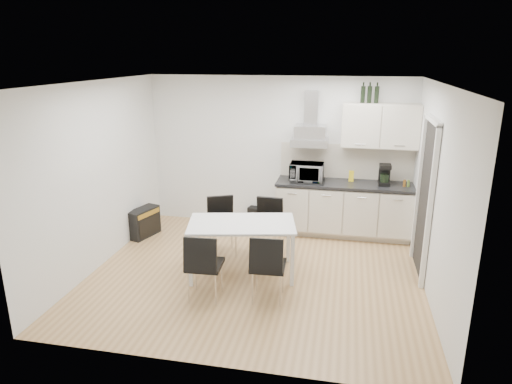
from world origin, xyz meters
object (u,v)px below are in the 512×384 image
(chair_far_left, at_px, (222,227))
(guitar_amp, at_px, (144,222))
(chair_near_left, at_px, (205,266))
(kitchenette, at_px, (346,187))
(chair_far_right, at_px, (267,229))
(dining_table, at_px, (242,228))
(floor_speaker, at_px, (254,216))
(chair_near_right, at_px, (268,266))

(chair_far_left, distance_m, guitar_amp, 1.57)
(chair_near_left, bearing_deg, kitchenette, 53.09)
(chair_far_right, height_order, guitar_amp, chair_far_right)
(chair_far_right, xyz_separation_m, guitar_amp, (-2.16, 0.38, -0.20))
(chair_far_right, bearing_deg, dining_table, 72.25)
(chair_near_left, height_order, floor_speaker, chair_near_left)
(chair_far_left, distance_m, floor_speaker, 1.39)
(kitchenette, relative_size, guitar_amp, 4.06)
(chair_far_left, relative_size, guitar_amp, 1.42)
(dining_table, xyz_separation_m, chair_near_left, (-0.30, -0.74, -0.23))
(dining_table, relative_size, floor_speaker, 4.87)
(chair_far_right, bearing_deg, kitchenette, -132.22)
(kitchenette, relative_size, dining_table, 1.61)
(kitchenette, bearing_deg, dining_table, -128.12)
(chair_far_left, bearing_deg, guitar_amp, -41.25)
(chair_far_left, relative_size, chair_near_left, 1.00)
(dining_table, distance_m, chair_near_right, 0.80)
(dining_table, relative_size, chair_near_right, 1.78)
(kitchenette, xyz_separation_m, chair_far_right, (-1.13, -1.12, -0.39))
(kitchenette, relative_size, chair_near_right, 2.86)
(chair_near_left, height_order, chair_near_right, same)
(kitchenette, height_order, guitar_amp, kitchenette)
(dining_table, bearing_deg, chair_far_right, 57.45)
(chair_near_left, xyz_separation_m, guitar_amp, (-1.63, 1.75, -0.20))
(chair_far_right, bearing_deg, floor_speaker, -67.12)
(chair_far_left, relative_size, floor_speaker, 2.73)
(dining_table, xyz_separation_m, floor_speaker, (-0.22, 1.91, -0.51))
(chair_far_right, distance_m, chair_near_left, 1.47)
(chair_near_left, bearing_deg, dining_table, 65.11)
(chair_near_right, distance_m, floor_speaker, 2.63)
(guitar_amp, distance_m, floor_speaker, 1.93)
(kitchenette, relative_size, chair_far_left, 2.86)
(chair_near_right, bearing_deg, chair_near_left, -173.06)
(kitchenette, xyz_separation_m, chair_near_left, (-1.66, -2.48, -0.39))
(floor_speaker, bearing_deg, chair_far_right, -58.56)
(kitchenette, height_order, dining_table, kitchenette)
(chair_near_left, bearing_deg, guitar_amp, 129.90)
(chair_near_left, xyz_separation_m, chair_near_right, (0.77, 0.13, 0.00))
(chair_near_right, bearing_deg, chair_far_right, 98.11)
(guitar_amp, xyz_separation_m, floor_speaker, (1.70, 0.90, -0.08))
(dining_table, xyz_separation_m, chair_near_right, (0.47, -0.61, -0.23))
(dining_table, relative_size, chair_far_left, 1.78)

